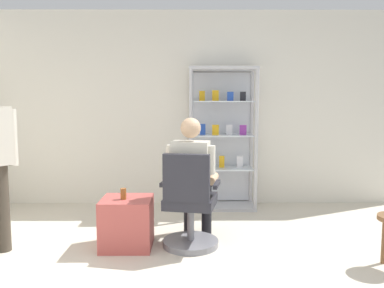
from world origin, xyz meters
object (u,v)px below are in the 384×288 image
(office_chair, at_px, (190,209))
(storage_crate, at_px, (127,223))
(seated_shopkeeper, at_px, (193,174))
(display_cabinet_main, at_px, (222,137))
(tea_glass, at_px, (123,194))

(office_chair, relative_size, storage_crate, 1.94)
(seated_shopkeeper, bearing_deg, storage_crate, -168.81)
(display_cabinet_main, height_order, seated_shopkeeper, display_cabinet_main)
(seated_shopkeeper, distance_m, storage_crate, 0.81)
(seated_shopkeeper, relative_size, tea_glass, 11.77)
(display_cabinet_main, relative_size, office_chair, 1.98)
(display_cabinet_main, bearing_deg, office_chair, -106.07)
(display_cabinet_main, height_order, office_chair, display_cabinet_main)
(display_cabinet_main, relative_size, seated_shopkeeper, 1.47)
(tea_glass, bearing_deg, seated_shopkeeper, 13.72)
(display_cabinet_main, bearing_deg, storage_crate, -125.37)
(storage_crate, relative_size, tea_glass, 4.51)
(office_chair, relative_size, tea_glass, 8.76)
(office_chair, xyz_separation_m, tea_glass, (-0.65, -0.01, 0.16))
(display_cabinet_main, xyz_separation_m, tea_glass, (-1.09, -1.54, -0.41))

